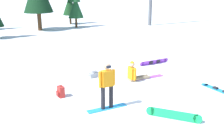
% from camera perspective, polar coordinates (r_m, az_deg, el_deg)
% --- Properties ---
extents(ground_plane, '(800.00, 800.00, 0.00)m').
position_cam_1_polar(ground_plane, '(10.81, 4.67, -7.44)').
color(ground_plane, white).
extents(snowboarder_foreground, '(1.52, 0.41, 1.71)m').
position_cam_1_polar(snowboarder_foreground, '(9.66, -1.04, -4.55)').
color(snowboarder_foreground, '#1E8CD8').
rests_on(snowboarder_foreground, ground_plane).
extents(snowboarder_midground, '(1.85, 0.63, 0.94)m').
position_cam_1_polar(snowboarder_midground, '(12.71, 4.85, -2.18)').
color(snowboarder_midground, gray).
rests_on(snowboarder_midground, ground_plane).
extents(loose_snowboard_near_right, '(1.44, 1.36, 0.28)m').
position_cam_1_polar(loose_snowboard_near_right, '(9.51, 12.59, -10.37)').
color(loose_snowboard_near_right, '#19B259').
rests_on(loose_snowboard_near_right, ground_plane).
extents(loose_snowboard_near_left, '(0.60, 1.96, 0.09)m').
position_cam_1_polar(loose_snowboard_near_left, '(12.37, 21.50, -5.33)').
color(loose_snowboard_near_left, '#1E8CD8').
rests_on(loose_snowboard_near_left, ground_plane).
extents(loose_snowboard_far_spare, '(1.90, 0.34, 0.25)m').
position_cam_1_polar(loose_snowboard_far_spare, '(15.34, 8.78, 0.24)').
color(loose_snowboard_far_spare, '#993FD8').
rests_on(loose_snowboard_far_spare, ground_plane).
extents(backpack_grey, '(0.54, 0.36, 0.29)m').
position_cam_1_polar(backpack_grey, '(13.14, -3.73, -2.40)').
color(backpack_grey, gray).
rests_on(backpack_grey, ground_plane).
extents(backpack_red, '(0.31, 0.35, 0.47)m').
position_cam_1_polar(backpack_red, '(11.07, -10.58, -5.89)').
color(backpack_red, red).
rests_on(backpack_red, ground_plane).
extents(pine_tree_young, '(1.50, 1.50, 4.38)m').
position_cam_1_polar(pine_tree_young, '(27.53, -7.56, 12.21)').
color(pine_tree_young, '#472D19').
rests_on(pine_tree_young, ground_plane).
extents(pine_tree_leaning, '(1.52, 1.52, 4.44)m').
position_cam_1_polar(pine_tree_leaning, '(29.87, -8.76, 12.56)').
color(pine_tree_leaning, '#472D19').
rests_on(pine_tree_leaning, ground_plane).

